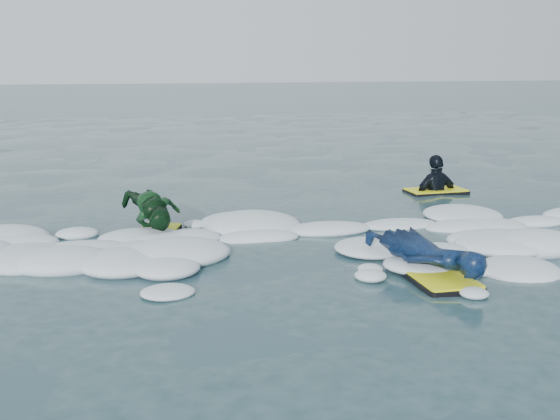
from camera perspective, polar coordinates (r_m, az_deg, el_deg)
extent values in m
plane|color=#182F3B|center=(7.51, -0.19, -5.11)|extent=(120.00, 120.00, 0.00)
cube|color=black|center=(7.41, 12.59, -5.36)|extent=(0.59, 1.07, 0.05)
cube|color=#FCFA15|center=(7.40, 12.60, -5.09)|extent=(0.57, 1.05, 0.02)
imported|color=navy|center=(7.57, 11.85, -3.39)|extent=(1.03, 1.71, 0.38)
cube|color=black|center=(9.17, -10.06, -1.89)|extent=(0.75, 1.02, 0.05)
cube|color=#FCFA15|center=(9.17, -10.06, -1.70)|extent=(0.73, 1.00, 0.02)
cube|color=#1A79C8|center=(9.16, -10.07, -1.63)|extent=(0.42, 0.88, 0.01)
imported|color=#114016|center=(9.31, -10.18, -0.05)|extent=(0.83, 1.44, 0.52)
cube|color=black|center=(12.14, 12.56, 1.46)|extent=(1.04, 0.61, 0.05)
cube|color=#FCFA15|center=(12.14, 12.56, 1.62)|extent=(1.01, 0.58, 0.02)
imported|color=black|center=(12.17, 12.53, 0.87)|extent=(0.94, 0.53, 1.51)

